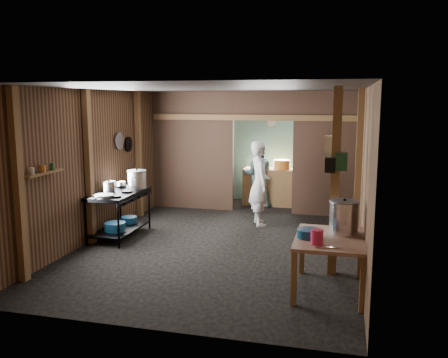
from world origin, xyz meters
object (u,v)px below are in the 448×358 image
(stock_pot, at_px, (344,218))
(stove_pot_large, at_px, (137,180))
(yellow_tub, at_px, (282,164))
(cook, at_px, (260,183))
(prep_table, at_px, (329,264))
(gas_range, at_px, (119,214))
(pink_bucket, at_px, (317,237))

(stock_pot, bearing_deg, stove_pot_large, 154.30)
(stock_pot, distance_m, yellow_tub, 4.88)
(yellow_tub, relative_size, cook, 0.23)
(stock_pot, bearing_deg, prep_table, -123.73)
(prep_table, distance_m, yellow_tub, 5.10)
(gas_range, distance_m, pink_bucket, 4.07)
(stove_pot_large, relative_size, pink_bucket, 1.97)
(prep_table, xyz_separation_m, stove_pot_large, (-3.54, 2.01, 0.62))
(gas_range, relative_size, yellow_tub, 3.60)
(gas_range, height_order, stove_pot_large, stove_pot_large)
(gas_range, bearing_deg, cook, 32.79)
(gas_range, relative_size, cook, 0.84)
(gas_range, relative_size, stove_pot_large, 3.93)
(stove_pot_large, distance_m, pink_bucket, 4.13)
(pink_bucket, distance_m, cook, 3.63)
(yellow_tub, bearing_deg, cook, -95.61)
(yellow_tub, bearing_deg, prep_table, -75.51)
(prep_table, bearing_deg, cook, 115.39)
(cook, bearing_deg, pink_bucket, 178.25)
(gas_range, xyz_separation_m, pink_bucket, (3.56, -1.93, 0.39))
(stove_pot_large, height_order, stock_pot, stove_pot_large)
(stove_pot_large, height_order, cook, cook)
(prep_table, distance_m, pink_bucket, 0.58)
(stove_pot_large, bearing_deg, cook, 26.46)
(stove_pot_large, relative_size, yellow_tub, 0.92)
(stove_pot_large, xyz_separation_m, pink_bucket, (3.39, -2.35, -0.18))
(stock_pot, xyz_separation_m, pink_bucket, (-0.31, -0.57, -0.12))
(prep_table, relative_size, cook, 0.73)
(stove_pot_large, xyz_separation_m, stock_pot, (3.69, -1.78, -0.06))
(prep_table, xyz_separation_m, pink_bucket, (-0.15, -0.34, 0.44))
(gas_range, height_order, stock_pot, stock_pot)
(stove_pot_large, distance_m, stock_pot, 4.10)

